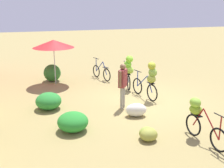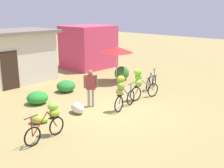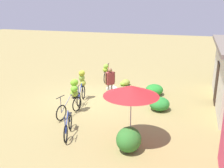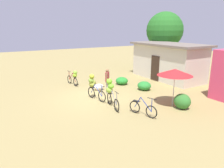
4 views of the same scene
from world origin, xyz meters
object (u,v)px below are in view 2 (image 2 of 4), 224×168
Objects in this scene: bicycle_near_pile at (122,91)px; bicycle_center_loaded at (140,82)px; shop_pink at (88,47)px; produce_sack at (78,108)px; bicycle_by_shop at (151,82)px; banana_pile_on_ground at (38,119)px; person_vendor at (91,85)px; bicycle_leftmost at (50,118)px; market_umbrella at (116,49)px.

bicycle_near_pile reaches higher than bicycle_center_loaded.
produce_sack is at bearing -135.03° from shop_pink.
bicycle_by_shop is 2.07× the size of banana_pile_on_ground.
shop_pink reaches higher than bicycle_by_shop.
shop_pink is 1.93× the size of bicycle_near_pile.
person_vendor reaches higher than bicycle_center_loaded.
shop_pink is 4.31× the size of banana_pile_on_ground.
bicycle_leftmost is 7.00m from bicycle_by_shop.
bicycle_center_loaded is at bearing -15.01° from produce_sack.
bicycle_leftmost is at bearing -157.27° from person_vendor.
bicycle_near_pile reaches higher than bicycle_by_shop.
person_vendor is (-2.14, 0.98, 0.11)m from bicycle_center_loaded.
market_umbrella is at bearing 60.79° from bicycle_center_loaded.
market_umbrella is at bearing 24.75° from produce_sack.
produce_sack is at bearing 164.99° from bicycle_center_loaded.
bicycle_near_pile is 2.24× the size of banana_pile_on_ground.
bicycle_by_shop is 4.10m from person_vendor.
bicycle_leftmost is at bearing -138.49° from shop_pink.
produce_sack is at bearing -169.08° from person_vendor.
bicycle_center_loaded is (5.03, 0.23, 0.21)m from bicycle_leftmost.
bicycle_by_shop is at bearing -3.43° from banana_pile_on_ground.
bicycle_center_loaded is 2.09m from bicycle_by_shop.
banana_pile_on_ground is 2.65m from person_vendor.
bicycle_near_pile is 1.61m from bicycle_center_loaded.
person_vendor is at bearing -2.75° from banana_pile_on_ground.
bicycle_near_pile is 2.37× the size of produce_sack.
market_umbrella reaches higher than produce_sack.
shop_pink is 9.15m from produce_sack.
bicycle_by_shop is at bearing -84.08° from market_umbrella.
shop_pink is 4.57× the size of produce_sack.
banana_pile_on_ground is (0.37, 1.33, -0.51)m from bicycle_leftmost.
banana_pile_on_ground is 0.46× the size of person_vendor.
person_vendor is (0.89, 0.17, 0.76)m from produce_sack.
produce_sack is (-4.92, 0.10, -0.13)m from bicycle_by_shop.
person_vendor is at bearing 155.33° from bicycle_center_loaded.
bicycle_center_loaded is at bearing 10.39° from bicycle_near_pile.
bicycle_near_pile is 1.40m from person_vendor.
bicycle_near_pile reaches higher than banana_pile_on_ground.
bicycle_leftmost is 0.96× the size of bicycle_near_pile.
produce_sack is at bearing 142.73° from bicycle_near_pile.
market_umbrella is 7.51m from bicycle_leftmost.
bicycle_near_pile is at bearing -24.37° from banana_pile_on_ground.
produce_sack reaches higher than banana_pile_on_ground.
bicycle_by_shop is (6.92, 0.94, -0.32)m from bicycle_leftmost.
bicycle_near_pile is at bearing -37.27° from produce_sack.
produce_sack is (-4.69, -2.16, -1.66)m from market_umbrella.
person_vendor is at bearing 22.73° from bicycle_leftmost.
banana_pile_on_ground is at bearing 176.57° from bicycle_by_shop.
bicycle_by_shop is 6.57m from banana_pile_on_ground.
bicycle_center_loaded is at bearing -24.67° from person_vendor.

